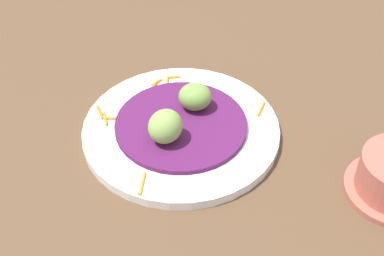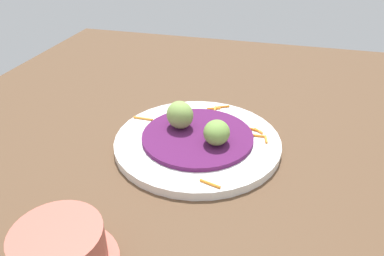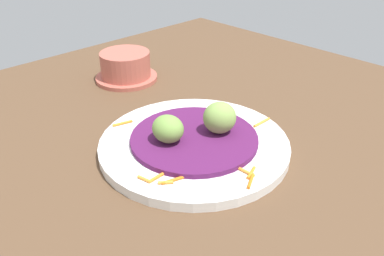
# 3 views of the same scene
# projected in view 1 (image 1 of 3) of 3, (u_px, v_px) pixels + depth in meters

# --- Properties ---
(table_surface) EXTENTS (1.10, 1.10, 0.02)m
(table_surface) POSITION_uv_depth(u_px,v_px,m) (157.00, 129.00, 0.80)
(table_surface) COLOR brown
(table_surface) RESTS_ON ground
(main_plate) EXTENTS (0.28, 0.28, 0.01)m
(main_plate) POSITION_uv_depth(u_px,v_px,m) (181.00, 130.00, 0.77)
(main_plate) COLOR white
(main_plate) RESTS_ON table_surface
(cabbage_bed) EXTENTS (0.19, 0.19, 0.01)m
(cabbage_bed) POSITION_uv_depth(u_px,v_px,m) (181.00, 125.00, 0.77)
(cabbage_bed) COLOR #51194C
(cabbage_bed) RESTS_ON main_plate
(carrot_garnish) EXTENTS (0.25, 0.25, 0.00)m
(carrot_garnish) POSITION_uv_depth(u_px,v_px,m) (153.00, 110.00, 0.79)
(carrot_garnish) COLOR orange
(carrot_garnish) RESTS_ON main_plate
(guac_scoop_left) EXTENTS (0.07, 0.06, 0.05)m
(guac_scoop_left) POSITION_uv_depth(u_px,v_px,m) (165.00, 126.00, 0.72)
(guac_scoop_left) COLOR #84A851
(guac_scoop_left) RESTS_ON cabbage_bed
(guac_scoop_center) EXTENTS (0.04, 0.05, 0.04)m
(guac_scoop_center) POSITION_uv_depth(u_px,v_px,m) (195.00, 97.00, 0.77)
(guac_scoop_center) COLOR #759E47
(guac_scoop_center) RESTS_ON cabbage_bed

